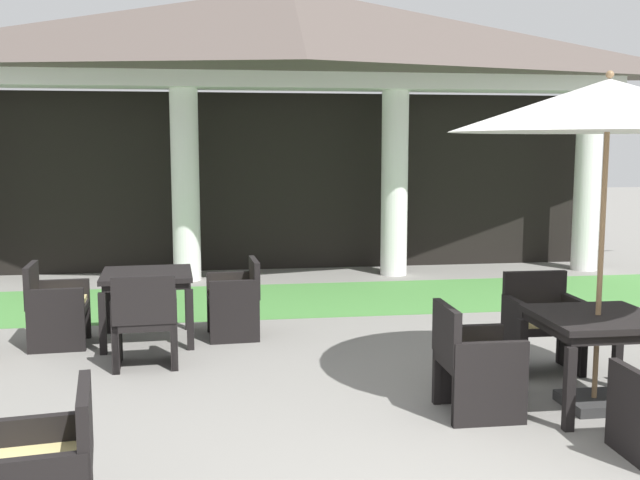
{
  "coord_description": "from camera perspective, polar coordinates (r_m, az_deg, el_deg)",
  "views": [
    {
      "loc": [
        -1.24,
        -3.5,
        2.06
      ],
      "look_at": [
        -0.27,
        3.07,
        1.2
      ],
      "focal_mm": 41.52,
      "sensor_mm": 36.0,
      "label": 1
    }
  ],
  "objects": [
    {
      "name": "terracotta_urn",
      "position": [
        8.35,
        -6.66,
        -5.87
      ],
      "size": [
        0.32,
        0.32,
        0.39
      ],
      "color": "brown",
      "rests_on": "ground"
    },
    {
      "name": "patio_chair_mid_right_north",
      "position": [
        7.1,
        16.72,
        -6.26
      ],
      "size": [
        0.63,
        0.5,
        0.89
      ],
      "rotation": [
        0.0,
        0.0,
        -3.15
      ],
      "color": "black",
      "rests_on": "ground"
    },
    {
      "name": "patio_chair_mid_right_west",
      "position": [
        5.85,
        11.79,
        -9.27
      ],
      "size": [
        0.58,
        0.58,
        0.86
      ],
      "rotation": [
        0.0,
        0.0,
        -1.58
      ],
      "color": "black",
      "rests_on": "ground"
    },
    {
      "name": "patio_table_mid_right",
      "position": [
        6.19,
        20.6,
        -6.33
      ],
      "size": [
        0.93,
        0.93,
        0.75
      ],
      "rotation": [
        0.0,
        0.0,
        -0.01
      ],
      "color": "black",
      "rests_on": "ground"
    },
    {
      "name": "patio_chair_mid_left_east",
      "position": [
        4.12,
        -20.74,
        -16.87
      ],
      "size": [
        0.65,
        0.68,
        0.86
      ],
      "rotation": [
        0.0,
        0.0,
        -4.58
      ],
      "color": "black",
      "rests_on": "ground"
    },
    {
      "name": "background_pavilion",
      "position": [
        11.58,
        -2.26,
        13.89
      ],
      "size": [
        10.92,
        2.62,
        4.39
      ],
      "color": "white",
      "rests_on": "ground"
    },
    {
      "name": "patio_chair_near_foreground_east",
      "position": [
        8.02,
        -6.52,
        -4.59
      ],
      "size": [
        0.56,
        0.62,
        0.84
      ],
      "rotation": [
        0.0,
        0.0,
        -4.66
      ],
      "color": "black",
      "rests_on": "ground"
    },
    {
      "name": "patio_chair_near_foreground_west",
      "position": [
        8.08,
        -19.73,
        -4.94
      ],
      "size": [
        0.6,
        0.61,
        0.86
      ],
      "rotation": [
        0.0,
        0.0,
        -1.52
      ],
      "color": "black",
      "rests_on": "ground"
    },
    {
      "name": "patio_chair_near_foreground_south",
      "position": [
        7.09,
        -13.33,
        -6.22
      ],
      "size": [
        0.61,
        0.54,
        0.89
      ],
      "rotation": [
        0.0,
        0.0,
        0.06
      ],
      "color": "black",
      "rests_on": "ground"
    },
    {
      "name": "patio_umbrella_mid_right",
      "position": [
        6.03,
        21.33,
        9.45
      ],
      "size": [
        2.39,
        2.39,
        2.61
      ],
      "color": "#2D2D2D",
      "rests_on": "ground"
    },
    {
      "name": "lawn_strip",
      "position": [
        9.96,
        -1.07,
        -4.56
      ],
      "size": [
        12.72,
        2.2,
        0.01
      ],
      "primitive_type": "cube",
      "color": "#47843D",
      "rests_on": "ground"
    },
    {
      "name": "patio_table_near_foreground",
      "position": [
        7.95,
        -13.18,
        -3.14
      ],
      "size": [
        0.97,
        0.97,
        0.74
      ],
      "rotation": [
        0.0,
        0.0,
        0.06
      ],
      "color": "black",
      "rests_on": "ground"
    }
  ]
}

